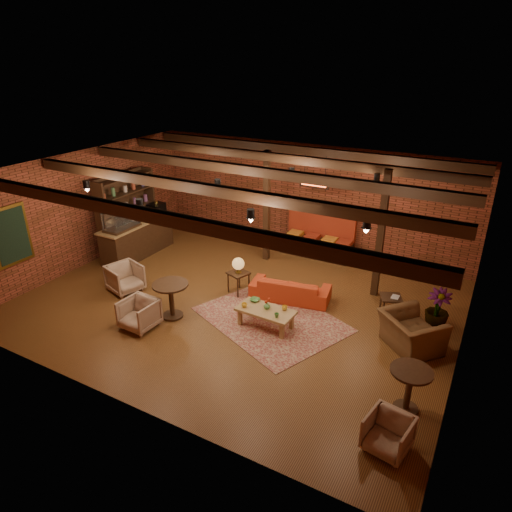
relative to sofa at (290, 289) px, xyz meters
The scene contains 29 objects.
floor 1.31m from the sofa, 144.31° to the right, with size 10.00×10.00×0.00m, color #412510.
ceiling 3.18m from the sofa, 144.31° to the right, with size 10.00×8.00×0.02m, color black.
wall_back 3.66m from the sofa, 107.68° to the left, with size 10.00×0.02×3.20m, color brown.
wall_front 5.03m from the sofa, 102.33° to the right, with size 10.00×0.02×3.20m, color brown.
wall_left 6.22m from the sofa, behind, with size 0.02×8.00×3.20m, color brown.
wall_right 4.24m from the sofa, 10.65° to the right, with size 0.02×8.00×3.20m, color brown.
ceiling_beams 3.07m from the sofa, 144.31° to the right, with size 9.80×6.40×0.22m, color black, non-canonical shape.
ceiling_pipe 2.90m from the sofa, 140.51° to the left, with size 0.12×0.12×9.60m, color black.
post_left 2.80m from the sofa, 131.44° to the left, with size 0.16×0.16×3.20m, color black.
post_right 2.53m from the sofa, 35.45° to the left, with size 0.16×0.16×3.20m, color black.
service_counter 5.17m from the sofa, behind, with size 0.80×2.50×1.60m, color black, non-canonical shape.
plant_counter 5.14m from the sofa, behind, with size 0.35×0.39×0.30m, color #337F33.
shelving_hutch 5.62m from the sofa, behind, with size 0.52×2.00×2.40m, color black, non-canonical shape.
chalkboard_menu 6.83m from the sofa, 152.96° to the right, with size 0.08×0.96×1.46m, color black.
banquette 2.85m from the sofa, 98.87° to the left, with size 2.10×0.70×1.00m, color #A0301A, non-canonical shape.
service_sign 3.16m from the sofa, 100.52° to the left, with size 0.86×0.06×0.30m, color #F24718.
ceiling_spotlights 2.88m from the sofa, 144.31° to the right, with size 6.40×4.40×0.28m, color black, non-canonical shape.
rug 1.12m from the sofa, 88.42° to the right, with size 3.14×2.40×0.01m, color maroon.
sofa is the anchor object (origin of this frame).
coffee_table 1.41m from the sofa, 88.21° to the right, with size 1.30×0.69×0.69m.
side_table_lamp 1.40m from the sofa, 165.22° to the right, with size 0.58×0.58×0.96m.
round_table_left 2.91m from the sofa, 134.67° to the right, with size 0.81×0.81×0.85m.
armchair_a 4.20m from the sofa, 157.03° to the right, with size 0.77×0.72×0.79m, color beige.
armchair_b 3.65m from the sofa, 130.73° to the right, with size 0.72×0.67×0.74m, color beige.
armchair_right 3.10m from the sofa, 12.44° to the right, with size 1.14×0.74×1.00m, color brown.
side_table_book 2.39m from the sofa, ahead, with size 0.61×0.61×0.54m.
round_table_right 4.22m from the sofa, 37.02° to the right, with size 0.70×0.70×0.82m.
armchair_far 4.83m from the sofa, 47.23° to the right, with size 0.64×0.60×0.66m, color beige.
plant_tall 3.56m from the sofa, ahead, with size 1.55×1.55×2.76m, color #4C7F4C.
Camera 1 is at (5.08, -8.34, 5.61)m, focal length 32.00 mm.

